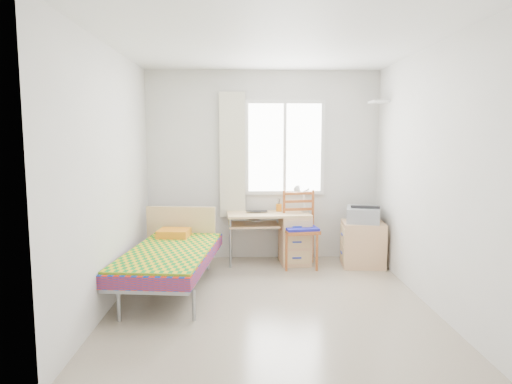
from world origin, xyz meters
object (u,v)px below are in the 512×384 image
printer (363,214)px  cabinet (363,244)px  desk (290,236)px  chair (300,224)px  bed (171,255)px

printer → cabinet: bearing=-68.3°
desk → chair: bearing=-49.7°
cabinet → chair: bearing=-176.4°
bed → printer: 2.56m
cabinet → printer: printer is taller
cabinet → printer: (-0.00, 0.02, 0.40)m
desk → cabinet: 0.97m
desk → cabinet: bearing=-13.0°
bed → printer: size_ratio=3.49×
bed → chair: bearing=36.1°
desk → printer: printer is taller
printer → chair: bearing=-166.5°
bed → cabinet: bearing=26.2°
chair → printer: size_ratio=1.79×
desk → printer: 1.01m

